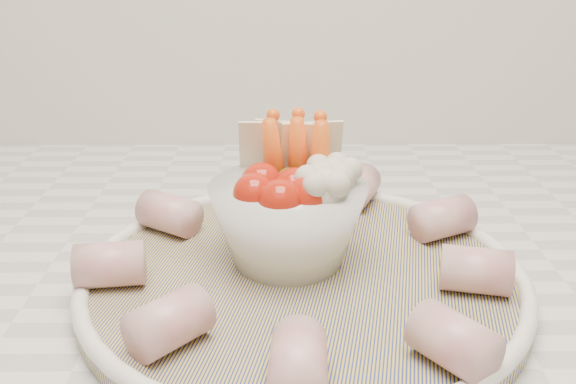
{
  "coord_description": "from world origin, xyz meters",
  "views": [
    {
      "loc": [
        0.07,
        1.0,
        1.17
      ],
      "look_at": [
        0.07,
        1.42,
        0.99
      ],
      "focal_mm": 40.0,
      "sensor_mm": 36.0,
      "label": 1
    }
  ],
  "objects": [
    {
      "name": "veggie_bowl",
      "position": [
        0.08,
        1.42,
        0.97
      ],
      "size": [
        0.12,
        0.12,
        0.11
      ],
      "color": "silver",
      "rests_on": "serving_platter"
    },
    {
      "name": "cured_meat_rolls",
      "position": [
        0.08,
        1.41,
        0.95
      ],
      "size": [
        0.3,
        0.3,
        0.03
      ],
      "color": "#B6535C",
      "rests_on": "serving_platter"
    },
    {
      "name": "serving_platter",
      "position": [
        0.08,
        1.41,
        0.93
      ],
      "size": [
        0.38,
        0.38,
        0.02
      ],
      "color": "navy",
      "rests_on": "kitchen_counter"
    }
  ]
}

